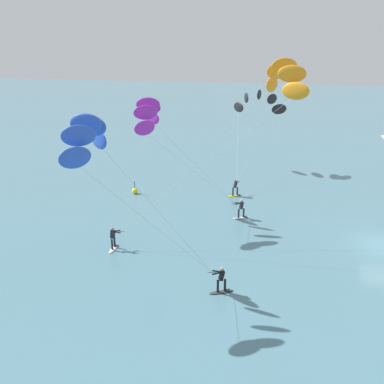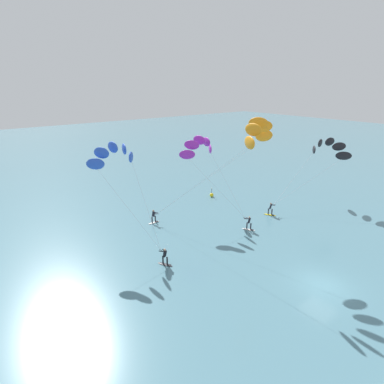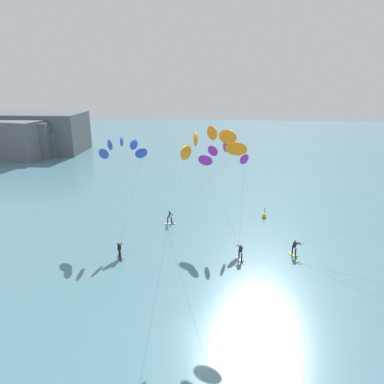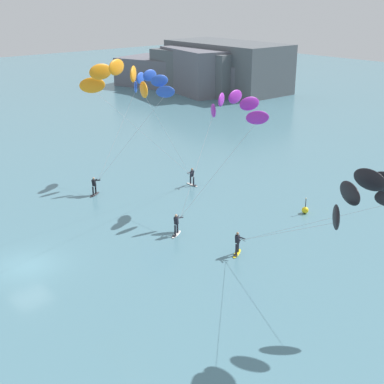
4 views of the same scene
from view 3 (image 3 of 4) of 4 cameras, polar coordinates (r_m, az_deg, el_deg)
name	(u,v)px [view 3 (image 3 of 4)]	position (r m, az deg, el deg)	size (l,w,h in m)	color
ground_plane	(210,340)	(24.98, 2.97, -22.97)	(240.00, 240.00, 0.00)	slate
kitesurfer_nearshore	(209,147)	(27.56, 2.84, 7.40)	(8.24, 12.87, 12.94)	white
kitesurfer_mid_water	(226,157)	(37.38, 5.50, 5.72)	(5.73, 9.35, 9.92)	white
kitesurfer_downwind	(122,151)	(38.13, -11.32, 6.50)	(5.41, 9.08, 10.43)	#333338
marker_buoy	(264,215)	(43.76, 11.68, -3.72)	(0.56, 0.56, 1.38)	yellow
distant_headland	(16,137)	(87.46, -26.76, 8.03)	(32.71, 19.27, 8.64)	slate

